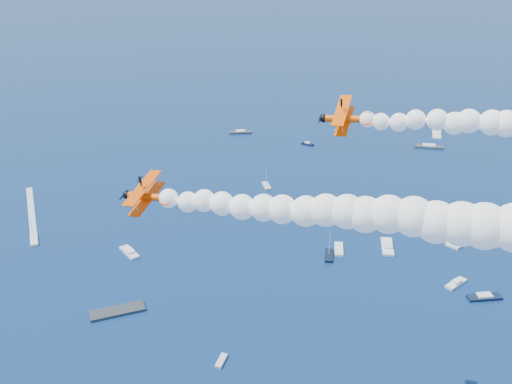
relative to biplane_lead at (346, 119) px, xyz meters
The scene contains 4 objects.
biplane_lead is the anchor object (origin of this frame).
biplane_trail 34.63m from the biplane_lead, 114.16° to the right, with size 7.41×8.31×5.01m, color #F14C05, non-canonical shape.
smoke_trail_trail 28.95m from the biplane_lead, 60.35° to the right, with size 56.95×17.36×10.57m, color white, non-canonical shape.
spectator_boats 101.37m from the biplane_lead, 89.74° to the left, with size 228.66×187.56×0.70m.
Camera 1 is at (40.40, -53.30, 89.73)m, focal length 43.02 mm.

